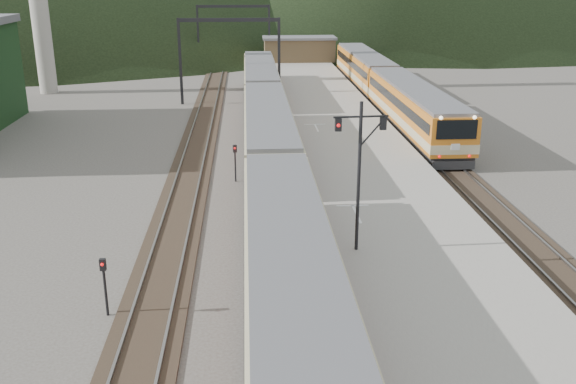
{
  "coord_description": "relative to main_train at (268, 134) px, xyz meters",
  "views": [
    {
      "loc": [
        -1.35,
        -6.41,
        11.98
      ],
      "look_at": [
        0.54,
        22.58,
        2.0
      ],
      "focal_mm": 40.0,
      "sensor_mm": 36.0,
      "label": 1
    }
  ],
  "objects": [
    {
      "name": "platform",
      "position": [
        5.6,
        3.97,
        -1.59
      ],
      "size": [
        8.0,
        100.0,
        1.0
      ],
      "primitive_type": "cube",
      "color": "gray",
      "rests_on": "ground"
    },
    {
      "name": "second_train",
      "position": [
        11.5,
        18.29,
        0.03
      ],
      "size": [
        3.09,
        42.08,
        3.77
      ],
      "color": "orange",
      "rests_on": "track_second"
    },
    {
      "name": "signal_mast",
      "position": [
        3.1,
        -16.09,
        2.75
      ],
      "size": [
        2.2,
        0.31,
        6.25
      ],
      "color": "black",
      "rests_on": "platform"
    },
    {
      "name": "gantry_near",
      "position": [
        -2.85,
        20.97,
        3.49
      ],
      "size": [
        9.55,
        0.25,
        8.0
      ],
      "color": "black",
      "rests_on": "ground"
    },
    {
      "name": "track_far",
      "position": [
        -5.0,
        5.97,
        -2.02
      ],
      "size": [
        2.6,
        200.0,
        0.23
      ],
      "color": "black",
      "rests_on": "ground"
    },
    {
      "name": "short_signal_c",
      "position": [
        -6.63,
        -19.17,
        -0.63
      ],
      "size": [
        0.22,
        0.17,
        2.27
      ],
      "color": "black",
      "rests_on": "ground"
    },
    {
      "name": "track_second",
      "position": [
        11.5,
        5.97,
        -2.02
      ],
      "size": [
        2.6,
        200.0,
        0.23
      ],
      "color": "black",
      "rests_on": "ground"
    },
    {
      "name": "track_main",
      "position": [
        0.0,
        5.97,
        -2.02
      ],
      "size": [
        2.6,
        200.0,
        0.23
      ],
      "color": "black",
      "rests_on": "ground"
    },
    {
      "name": "short_signal_b",
      "position": [
        -2.11,
        -3.46,
        -0.63
      ],
      "size": [
        0.25,
        0.21,
        2.27
      ],
      "color": "black",
      "rests_on": "ground"
    },
    {
      "name": "station_shed",
      "position": [
        5.6,
        43.97,
        0.48
      ],
      "size": [
        9.4,
        4.4,
        3.1
      ],
      "color": "brown",
      "rests_on": "platform"
    },
    {
      "name": "gantry_far",
      "position": [
        -2.85,
        45.97,
        3.49
      ],
      "size": [
        9.55,
        0.25,
        8.0
      ],
      "color": "black",
      "rests_on": "ground"
    },
    {
      "name": "main_train",
      "position": [
        0.0,
        0.0,
        0.0
      ],
      "size": [
        3.05,
        62.53,
        3.72
      ],
      "color": "#BDB186",
      "rests_on": "track_main"
    }
  ]
}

